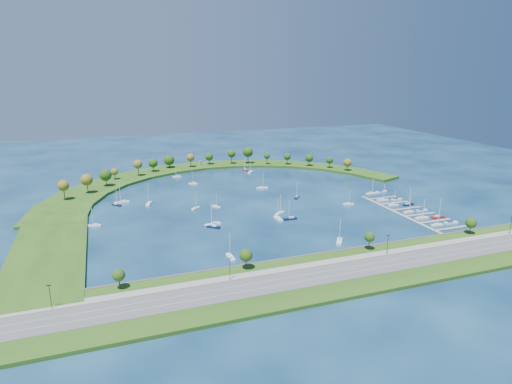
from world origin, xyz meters
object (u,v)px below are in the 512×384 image
object	(u,v)px
moored_boat_11	(216,206)
docked_boat_3	(438,217)
docked_boat_0	(437,224)
moored_boat_0	(251,172)
moored_boat_10	(297,197)
docked_boat_4	(409,212)
docked_boat_9	(396,199)
docked_boat_7	(408,204)
moored_boat_3	(290,218)
moored_boat_4	(245,170)
moored_boat_13	(117,204)
docked_boat_8	(383,200)
moored_boat_6	(339,240)
moored_boat_9	(193,183)
moored_boat_15	(213,224)
moored_boat_18	(196,208)
moored_boat_12	(278,218)
docked_boat_11	(381,192)
moored_boat_8	(280,213)
moored_boat_16	(262,188)
moored_boat_5	(94,225)
moored_boat_2	(149,203)
docked_boat_5	(422,210)
moored_boat_19	(348,204)
docked_boat_6	(393,205)
docked_boat_10	(371,193)
harbor_tower	(200,163)
moored_boat_17	(177,176)
docked_boat_1	(451,223)
moored_boat_7	(213,226)
docked_boat_2	(422,217)
moored_boat_1	(231,257)
dock_system	(408,212)

from	to	relation	value
moored_boat_11	docked_boat_3	size ratio (longest dim) A/B	0.77
docked_boat_0	moored_boat_0	bearing A→B (deg)	114.15
moored_boat_10	docked_boat_4	distance (m)	76.63
moored_boat_10	docked_boat_9	xyz separation A→B (m)	(63.95, -28.54, -0.28)
docked_boat_7	moored_boat_3	bearing A→B (deg)	171.61
moored_boat_4	moored_boat_13	xyz separation A→B (m)	(-115.54, -71.76, -0.01)
moored_boat_3	docked_boat_8	xyz separation A→B (m)	(77.12, 14.03, -0.01)
moored_boat_6	moored_boat_10	distance (m)	84.34
moored_boat_9	docked_boat_0	distance (m)	184.74
moored_boat_15	moored_boat_18	size ratio (longest dim) A/B	1.32
moored_boat_12	docked_boat_11	world-z (taller)	moored_boat_12
moored_boat_8	moored_boat_16	world-z (taller)	moored_boat_8
docked_boat_7	docked_boat_11	bearing A→B (deg)	78.66
moored_boat_0	moored_boat_5	distance (m)	165.32
moored_boat_9	moored_boat_0	bearing A→B (deg)	-128.47
moored_boat_2	docked_boat_4	distance (m)	172.38
docked_boat_5	moored_boat_19	bearing A→B (deg)	144.56
moored_boat_0	docked_boat_11	size ratio (longest dim) A/B	1.40
docked_boat_6	docked_boat_10	size ratio (longest dim) A/B	0.87
harbor_tower	moored_boat_15	bearing A→B (deg)	-100.01
moored_boat_17	docked_boat_1	xyz separation A→B (m)	(134.22, -172.12, -0.22)
moored_boat_0	docked_boat_0	xyz separation A→B (m)	(58.68, -166.97, -0.08)
moored_boat_0	docked_boat_6	xyz separation A→B (m)	(58.68, -125.52, -0.08)
moored_boat_7	docked_boat_2	bearing A→B (deg)	-151.42
moored_boat_19	docked_boat_10	xyz separation A→B (m)	(29.74, 16.90, 0.04)
docked_boat_4	docked_boat_9	distance (m)	28.32
moored_boat_16	docked_boat_4	world-z (taller)	moored_boat_16
moored_boat_3	moored_boat_18	bearing A→B (deg)	-37.57
docked_boat_1	docked_boat_2	distance (m)	16.65
moored_boat_1	moored_boat_8	size ratio (longest dim) A/B	0.99
moored_boat_7	docked_boat_6	distance (m)	125.27
dock_system	moored_boat_2	size ratio (longest dim) A/B	5.95
moored_boat_6	moored_boat_11	bearing A→B (deg)	-116.52
moored_boat_15	moored_boat_5	bearing A→B (deg)	-27.78
moored_boat_1	docked_boat_10	bearing A→B (deg)	-61.72
moored_boat_11	moored_boat_1	bearing A→B (deg)	-47.13
moored_boat_11	moored_boat_5	bearing A→B (deg)	-118.67
moored_boat_18	moored_boat_19	size ratio (longest dim) A/B	0.99
moored_boat_16	docked_boat_6	size ratio (longest dim) A/B	1.20
moored_boat_19	docked_boat_11	distance (m)	43.86
moored_boat_3	moored_boat_9	size ratio (longest dim) A/B	1.17
moored_boat_4	moored_boat_5	world-z (taller)	moored_boat_4
dock_system	docked_boat_1	xyz separation A→B (m)	(10.67, -25.94, 0.30)
moored_boat_18	docked_boat_8	bearing A→B (deg)	-53.04
moored_boat_16	docked_boat_8	xyz separation A→B (m)	(68.04, -59.38, -0.02)
docked_boat_1	docked_boat_5	distance (m)	25.55
moored_boat_8	docked_boat_2	world-z (taller)	moored_boat_8
moored_boat_10	moored_boat_18	size ratio (longest dim) A/B	1.08
dock_system	docked_boat_6	world-z (taller)	docked_boat_6
moored_boat_8	docked_boat_4	size ratio (longest dim) A/B	1.16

